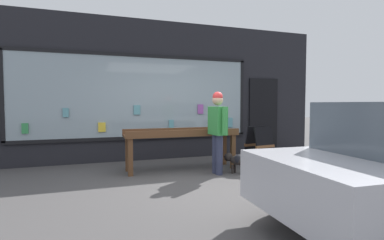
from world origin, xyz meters
name	(u,v)px	position (x,y,z in m)	size (l,w,h in m)	color
ground_plane	(197,181)	(0.00, 0.00, 0.00)	(40.00, 40.00, 0.00)	#474444
shopfront_facade	(164,91)	(-0.01, 2.39, 1.70)	(8.63, 0.29, 3.45)	black
display_table_main	(181,137)	(0.00, 0.96, 0.69)	(2.39, 0.67, 0.87)	brown
person_browsing	(218,126)	(0.56, 0.36, 0.94)	(0.24, 0.65, 1.63)	#2D334C
small_dog	(237,160)	(0.94, 0.24, 0.27)	(0.41, 0.54, 0.40)	black
sandwich_board_sign	(259,146)	(1.82, 0.85, 0.44)	(0.57, 0.68, 0.87)	black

